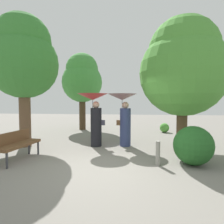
% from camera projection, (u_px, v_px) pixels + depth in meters
% --- Properties ---
extents(ground_plane, '(40.00, 40.00, 0.00)m').
position_uv_depth(ground_plane, '(99.00, 168.00, 4.90)').
color(ground_plane, slate).
extents(person_left, '(1.16, 1.16, 2.02)m').
position_uv_depth(person_left, '(94.00, 110.00, 7.24)').
color(person_left, black).
rests_on(person_left, ground).
extents(person_right, '(1.12, 1.12, 2.02)m').
position_uv_depth(person_right, '(124.00, 111.00, 7.28)').
color(person_right, navy).
rests_on(person_right, ground).
extents(park_bench, '(0.64, 1.54, 0.83)m').
position_uv_depth(park_bench, '(17.00, 143.00, 5.53)').
color(park_bench, '#38383D').
rests_on(park_bench, ground).
extents(tree_near_left, '(2.57, 2.57, 4.99)m').
position_uv_depth(tree_near_left, '(23.00, 57.00, 7.08)').
color(tree_near_left, brown).
rests_on(tree_near_left, ground).
extents(tree_near_right, '(2.96, 2.96, 4.60)m').
position_uv_depth(tree_near_right, '(183.00, 66.00, 6.48)').
color(tree_near_right, '#4C3823').
rests_on(tree_near_right, ground).
extents(tree_mid_left, '(2.43, 2.43, 4.63)m').
position_uv_depth(tree_mid_left, '(82.00, 78.00, 11.45)').
color(tree_mid_left, '#42301E').
rests_on(tree_mid_left, ground).
extents(bush_path_left, '(0.52, 0.52, 0.52)m').
position_uv_depth(bush_path_left, '(164.00, 128.00, 10.53)').
color(bush_path_left, '#4C9338').
rests_on(bush_path_left, ground).
extents(bush_path_right, '(1.06, 1.06, 1.06)m').
position_uv_depth(bush_path_right, '(193.00, 145.00, 5.13)').
color(bush_path_right, '#235B23').
rests_on(bush_path_right, ground).
extents(path_marker_post, '(0.12, 0.12, 0.66)m').
position_uv_depth(path_marker_post, '(158.00, 153.00, 5.10)').
color(path_marker_post, gray).
rests_on(path_marker_post, ground).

